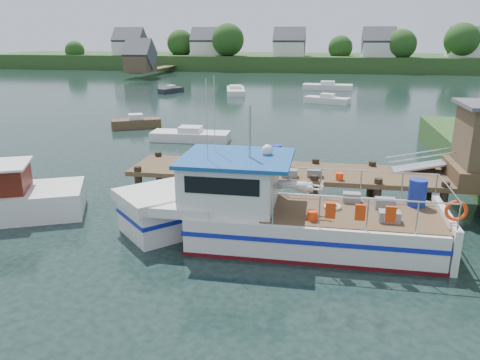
% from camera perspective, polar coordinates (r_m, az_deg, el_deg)
% --- Properties ---
extents(ground_plane, '(160.00, 160.00, 0.00)m').
position_cam_1_polar(ground_plane, '(20.84, 3.43, -2.34)').
color(ground_plane, black).
extents(far_shore, '(140.00, 42.55, 9.22)m').
position_cam_1_polar(far_shore, '(102.02, 9.11, 14.38)').
color(far_shore, '#2A4C1F').
rests_on(far_shore, ground).
extents(dock, '(16.60, 3.00, 4.78)m').
position_cam_1_polar(dock, '(20.55, 21.91, 2.65)').
color(dock, brown).
rests_on(dock, ground).
extents(lobster_boat, '(11.99, 3.63, 5.70)m').
position_cam_1_polar(lobster_boat, '(16.36, 3.91, -4.13)').
color(lobster_boat, silver).
rests_on(lobster_boat, ground).
extents(moored_rowboat, '(3.91, 2.88, 1.09)m').
position_cam_1_polar(moored_rowboat, '(37.67, -12.56, 6.83)').
color(moored_rowboat, brown).
rests_on(moored_rowboat, ground).
extents(moored_far, '(6.52, 2.50, 1.09)m').
position_cam_1_polar(moored_far, '(64.17, 10.62, 11.15)').
color(moored_far, silver).
rests_on(moored_far, ground).
extents(moored_a, '(5.37, 1.94, 0.98)m').
position_cam_1_polar(moored_a, '(32.44, -6.06, 5.42)').
color(moored_a, silver).
rests_on(moored_a, ground).
extents(moored_b, '(4.96, 3.10, 1.04)m').
position_cam_1_polar(moored_b, '(51.00, 10.57, 9.59)').
color(moored_b, silver).
rests_on(moored_b, ground).
extents(moored_d, '(3.30, 6.46, 1.05)m').
position_cam_1_polar(moored_d, '(58.35, -0.54, 10.83)').
color(moored_d, silver).
rests_on(moored_d, ground).
extents(moored_e, '(2.58, 3.63, 0.96)m').
position_cam_1_polar(moored_e, '(60.07, -8.41, 10.80)').
color(moored_e, black).
rests_on(moored_e, ground).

